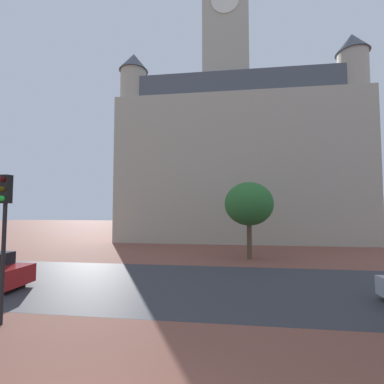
% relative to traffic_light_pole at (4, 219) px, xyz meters
% --- Properties ---
extents(ground_plane, '(120.00, 120.00, 0.00)m').
position_rel_traffic_light_pole_xyz_m(ground_plane, '(4.74, 5.38, -3.23)').
color(ground_plane, brown).
extents(street_asphalt_strip, '(120.00, 8.10, 0.00)m').
position_rel_traffic_light_pole_xyz_m(street_asphalt_strip, '(4.74, 4.97, -3.22)').
color(street_asphalt_strip, '#38383D').
rests_on(street_asphalt_strip, ground_plane).
extents(landmark_building, '(26.05, 12.81, 35.74)m').
position_rel_traffic_light_pole_xyz_m(landmark_building, '(8.05, 24.80, 6.80)').
color(landmark_building, '#B2A893').
rests_on(landmark_building, ground_plane).
extents(traffic_light_pole, '(0.28, 0.34, 4.62)m').
position_rel_traffic_light_pole_xyz_m(traffic_light_pole, '(0.00, 0.00, 0.00)').
color(traffic_light_pole, black).
rests_on(traffic_light_pole, ground_plane).
extents(tree_curb_far, '(3.42, 3.42, 5.41)m').
position_rel_traffic_light_pole_xyz_m(tree_curb_far, '(8.50, 11.72, 0.62)').
color(tree_curb_far, brown).
rests_on(tree_curb_far, ground_plane).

